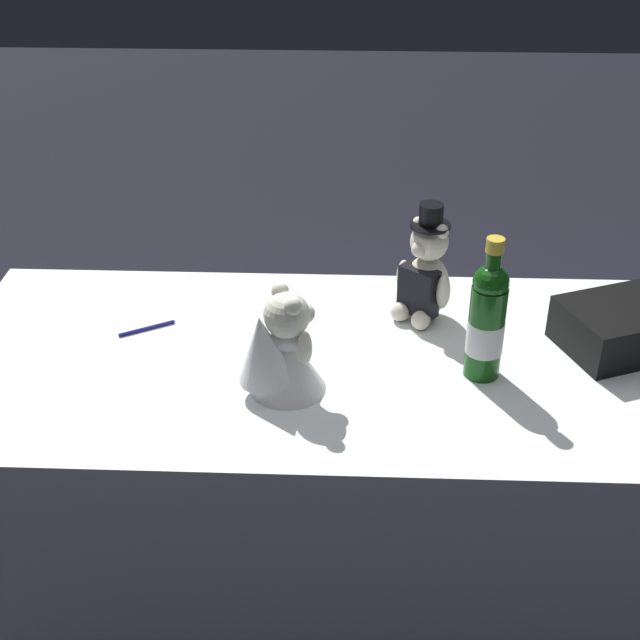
{
  "coord_description": "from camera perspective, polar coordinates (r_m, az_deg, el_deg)",
  "views": [
    {
      "loc": [
        0.07,
        -1.67,
        1.9
      ],
      "look_at": [
        0.0,
        0.0,
        0.9
      ],
      "focal_mm": 49.22,
      "sensor_mm": 36.0,
      "label": 1
    }
  ],
  "objects": [
    {
      "name": "ground_plane",
      "position": [
        2.53,
        -0.0,
        -17.67
      ],
      "size": [
        12.0,
        12.0,
        0.0
      ],
      "primitive_type": "plane",
      "color": "black"
    },
    {
      "name": "signing_pen",
      "position": [
        2.14,
        -11.08,
        -0.5
      ],
      "size": [
        0.13,
        0.08,
        0.01
      ],
      "color": "navy",
      "rests_on": "reception_table"
    },
    {
      "name": "reception_table",
      "position": [
        2.24,
        -0.0,
        -10.95
      ],
      "size": [
        1.71,
        0.81,
        0.8
      ],
      "primitive_type": "cube",
      "color": "white",
      "rests_on": "ground_plane"
    },
    {
      "name": "teddy_bear_bride",
      "position": [
        1.84,
        -2.57,
        -1.88
      ],
      "size": [
        0.22,
        0.19,
        0.24
      ],
      "color": "white",
      "rests_on": "reception_table"
    },
    {
      "name": "gift_case_black",
      "position": [
        2.13,
        19.12,
        -0.41
      ],
      "size": [
        0.33,
        0.29,
        0.11
      ],
      "color": "black",
      "rests_on": "reception_table"
    },
    {
      "name": "champagne_bottle",
      "position": [
        1.9,
        10.79,
        0.03
      ],
      "size": [
        0.08,
        0.08,
        0.33
      ],
      "color": "#114A10",
      "rests_on": "reception_table"
    },
    {
      "name": "teddy_bear_groom",
      "position": [
        2.11,
        6.84,
        2.97
      ],
      "size": [
        0.14,
        0.14,
        0.3
      ],
      "color": "silver",
      "rests_on": "reception_table"
    }
  ]
}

